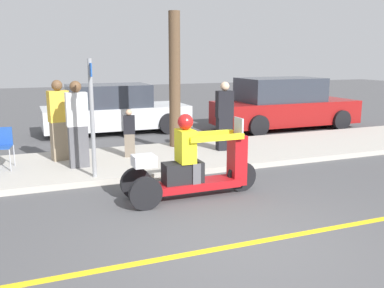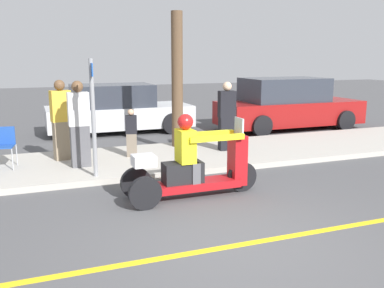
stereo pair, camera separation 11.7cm
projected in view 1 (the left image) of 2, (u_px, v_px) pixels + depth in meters
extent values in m
plane|color=#4C4C4F|center=(244.00, 244.00, 5.47)|extent=(60.00, 60.00, 0.00)
cube|color=gold|center=(249.00, 243.00, 5.50)|extent=(24.00, 0.12, 0.01)
cube|color=#B2ADA3|center=(146.00, 160.00, 9.64)|extent=(28.00, 2.80, 0.12)
cylinder|color=black|center=(242.00, 176.00, 7.59)|extent=(0.53, 0.10, 0.53)
cylinder|color=black|center=(146.00, 194.00, 6.65)|extent=(0.53, 0.10, 0.53)
cylinder|color=black|center=(136.00, 183.00, 7.19)|extent=(0.53, 0.10, 0.53)
cube|color=#AD1419|center=(192.00, 185.00, 7.25)|extent=(1.66, 0.42, 0.13)
cube|color=black|center=(183.00, 172.00, 7.14)|extent=(0.67, 0.33, 0.35)
cube|color=#AD1419|center=(237.00, 159.00, 7.49)|extent=(0.24, 0.33, 0.88)
cube|color=silver|center=(239.00, 126.00, 7.37)|extent=(0.03, 0.30, 0.30)
cube|color=silver|center=(144.00, 161.00, 6.85)|extent=(0.36, 0.33, 0.18)
cube|color=yellow|center=(185.00, 146.00, 7.07)|extent=(0.26, 0.38, 0.55)
sphere|color=red|center=(185.00, 122.00, 6.99)|extent=(0.26, 0.26, 0.26)
cube|color=#515156|center=(195.00, 173.00, 7.10)|extent=(0.14, 0.14, 0.35)
cube|color=#515156|center=(190.00, 170.00, 7.32)|extent=(0.14, 0.14, 0.35)
cube|color=yellow|center=(217.00, 138.00, 7.04)|extent=(0.97, 0.09, 0.09)
cube|color=yellow|center=(207.00, 134.00, 7.40)|extent=(0.97, 0.09, 0.09)
cube|color=gray|center=(60.00, 141.00, 9.32)|extent=(0.41, 0.32, 0.85)
cube|color=gold|center=(58.00, 106.00, 9.17)|extent=(0.46, 0.33, 0.67)
sphere|color=brown|center=(57.00, 85.00, 9.08)|extent=(0.23, 0.23, 0.23)
cube|color=#726656|center=(130.00, 145.00, 9.65)|extent=(0.26, 0.20, 0.52)
cube|color=black|center=(129.00, 125.00, 9.56)|extent=(0.29, 0.21, 0.41)
sphere|color=tan|center=(129.00, 112.00, 9.50)|extent=(0.14, 0.14, 0.14)
cube|color=black|center=(224.00, 134.00, 10.32)|extent=(0.37, 0.27, 0.80)
cube|color=black|center=(225.00, 104.00, 10.18)|extent=(0.41, 0.27, 0.63)
sphere|color=beige|center=(225.00, 86.00, 10.09)|extent=(0.22, 0.22, 0.22)
cube|color=#515156|center=(79.00, 146.00, 8.74)|extent=(0.38, 0.26, 0.85)
cube|color=silver|center=(77.00, 109.00, 8.58)|extent=(0.42, 0.26, 0.68)
sphere|color=brown|center=(75.00, 87.00, 8.49)|extent=(0.23, 0.23, 0.23)
cylinder|color=#A5A8AD|center=(10.00, 160.00, 8.44)|extent=(0.02, 0.02, 0.44)
cylinder|color=#A5A8AD|center=(14.00, 155.00, 8.86)|extent=(0.02, 0.02, 0.44)
cube|color=#1E479E|center=(0.00, 147.00, 8.55)|extent=(0.50, 0.50, 0.02)
cube|color=#1E479E|center=(1.00, 136.00, 8.73)|extent=(0.44, 0.09, 0.38)
cube|color=silver|center=(116.00, 116.00, 13.38)|extent=(4.43, 1.77, 0.65)
cube|color=#2D333D|center=(108.00, 95.00, 13.17)|extent=(2.44, 1.59, 0.67)
cylinder|color=black|center=(169.00, 124.00, 13.14)|extent=(0.64, 0.22, 0.64)
cylinder|color=black|center=(153.00, 116.00, 14.75)|extent=(0.64, 0.22, 0.64)
cylinder|color=black|center=(73.00, 129.00, 12.09)|extent=(0.64, 0.22, 0.64)
cylinder|color=black|center=(66.00, 121.00, 13.70)|extent=(0.64, 0.22, 0.64)
cube|color=maroon|center=(285.00, 112.00, 14.08)|extent=(4.74, 1.79, 0.74)
cube|color=#2D333D|center=(280.00, 90.00, 13.84)|extent=(2.61, 1.61, 0.75)
cylinder|color=black|center=(341.00, 120.00, 13.87)|extent=(0.64, 0.22, 0.64)
cylinder|color=black|center=(307.00, 113.00, 15.50)|extent=(0.64, 0.22, 0.64)
cylinder|color=black|center=(258.00, 126.00, 12.75)|extent=(0.64, 0.22, 0.64)
cylinder|color=black|center=(231.00, 118.00, 14.38)|extent=(0.64, 0.22, 0.64)
cylinder|color=brown|center=(175.00, 80.00, 10.51)|extent=(0.28, 0.28, 3.30)
cylinder|color=gray|center=(92.00, 119.00, 7.88)|extent=(0.08, 0.08, 2.20)
cube|color=#1E51AD|center=(90.00, 70.00, 7.70)|extent=(0.02, 0.36, 0.24)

